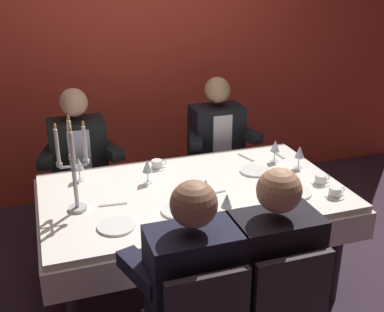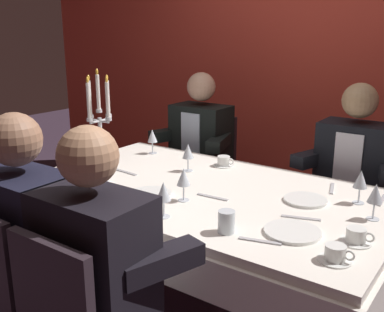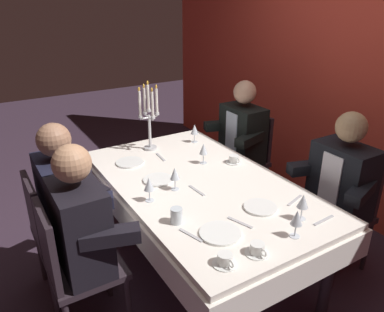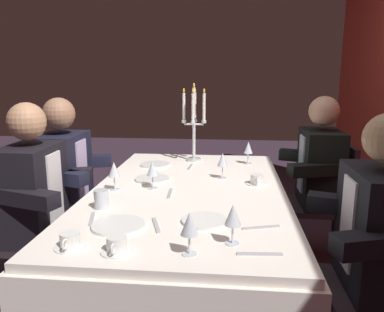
{
  "view_description": "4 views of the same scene",
  "coord_description": "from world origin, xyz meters",
  "px_view_note": "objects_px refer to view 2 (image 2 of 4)",
  "views": [
    {
      "loc": [
        -0.87,
        -2.57,
        2.1
      ],
      "look_at": [
        0.0,
        0.04,
        0.96
      ],
      "focal_mm": 44.19,
      "sensor_mm": 36.0,
      "label": 1
    },
    {
      "loc": [
        1.24,
        -1.86,
        1.54
      ],
      "look_at": [
        -0.11,
        0.03,
        0.89
      ],
      "focal_mm": 42.61,
      "sensor_mm": 36.0,
      "label": 2
    },
    {
      "loc": [
        1.98,
        -1.28,
        1.96
      ],
      "look_at": [
        -0.09,
        -0.01,
        0.91
      ],
      "focal_mm": 35.22,
      "sensor_mm": 36.0,
      "label": 3
    },
    {
      "loc": [
        2.13,
        0.23,
        1.4
      ],
      "look_at": [
        0.02,
        0.02,
        0.94
      ],
      "focal_mm": 36.26,
      "sensor_mm": 36.0,
      "label": 4
    }
  ],
  "objects_px": {
    "candelabra": "(100,121)",
    "wine_glass_1": "(375,195)",
    "coffee_cup_0": "(336,254)",
    "seated_diner_1": "(24,236)",
    "dinner_plate_2": "(292,232)",
    "dinner_plate_1": "(305,200)",
    "wine_glass_5": "(184,178)",
    "dinner_plate_3": "(90,183)",
    "seated_diner_3": "(354,165)",
    "dining_table": "(206,210)",
    "wine_glass_0": "(164,193)",
    "seated_diner_2": "(94,265)",
    "dinner_plate_0": "(150,194)",
    "seated_diner_0": "(201,140)",
    "coffee_cup_2": "(224,162)",
    "water_tumbler_0": "(226,222)",
    "coffee_cup_1": "(356,236)",
    "wine_glass_2": "(361,180)",
    "wine_glass_4": "(188,152)",
    "wine_glass_3": "(152,137)"
  },
  "relations": [
    {
      "from": "candelabra",
      "to": "wine_glass_1",
      "type": "xyz_separation_m",
      "value": [
        1.55,
        0.13,
        -0.16
      ]
    },
    {
      "from": "coffee_cup_0",
      "to": "seated_diner_1",
      "type": "height_order",
      "value": "seated_diner_1"
    },
    {
      "from": "candelabra",
      "to": "dinner_plate_2",
      "type": "height_order",
      "value": "candelabra"
    },
    {
      "from": "dinner_plate_1",
      "to": "coffee_cup_0",
      "type": "distance_m",
      "value": 0.59
    },
    {
      "from": "wine_glass_5",
      "to": "dinner_plate_3",
      "type": "bearing_deg",
      "value": -170.2
    },
    {
      "from": "coffee_cup_0",
      "to": "seated_diner_3",
      "type": "bearing_deg",
      "value": 103.66
    },
    {
      "from": "dining_table",
      "to": "dinner_plate_3",
      "type": "relative_size",
      "value": 9.09
    },
    {
      "from": "coffee_cup_0",
      "to": "dinner_plate_2",
      "type": "bearing_deg",
      "value": 149.99
    },
    {
      "from": "wine_glass_1",
      "to": "wine_glass_0",
      "type": "bearing_deg",
      "value": -146.16
    },
    {
      "from": "dining_table",
      "to": "seated_diner_1",
      "type": "bearing_deg",
      "value": -108.39
    },
    {
      "from": "dinner_plate_3",
      "to": "coffee_cup_0",
      "type": "height_order",
      "value": "coffee_cup_0"
    },
    {
      "from": "dinner_plate_2",
      "to": "seated_diner_1",
      "type": "relative_size",
      "value": 0.19
    },
    {
      "from": "seated_diner_2",
      "to": "dinner_plate_0",
      "type": "bearing_deg",
      "value": 113.77
    },
    {
      "from": "dinner_plate_2",
      "to": "seated_diner_0",
      "type": "bearing_deg",
      "value": 137.2
    },
    {
      "from": "coffee_cup_2",
      "to": "seated_diner_0",
      "type": "xyz_separation_m",
      "value": [
        -0.5,
        0.49,
        -0.03
      ]
    },
    {
      "from": "dinner_plate_2",
      "to": "water_tumbler_0",
      "type": "relative_size",
      "value": 2.48
    },
    {
      "from": "dinner_plate_3",
      "to": "seated_diner_3",
      "type": "height_order",
      "value": "seated_diner_3"
    },
    {
      "from": "wine_glass_1",
      "to": "coffee_cup_2",
      "type": "height_order",
      "value": "wine_glass_1"
    },
    {
      "from": "coffee_cup_0",
      "to": "seated_diner_0",
      "type": "distance_m",
      "value": 1.91
    },
    {
      "from": "coffee_cup_1",
      "to": "wine_glass_5",
      "type": "bearing_deg",
      "value": -178.23
    },
    {
      "from": "wine_glass_0",
      "to": "seated_diner_2",
      "type": "height_order",
      "value": "seated_diner_2"
    },
    {
      "from": "coffee_cup_0",
      "to": "coffee_cup_2",
      "type": "relative_size",
      "value": 1.0
    },
    {
      "from": "dinner_plate_1",
      "to": "wine_glass_2",
      "type": "height_order",
      "value": "wine_glass_2"
    },
    {
      "from": "dinner_plate_0",
      "to": "wine_glass_1",
      "type": "bearing_deg",
      "value": 18.9
    },
    {
      "from": "dining_table",
      "to": "wine_glass_5",
      "type": "relative_size",
      "value": 11.83
    },
    {
      "from": "water_tumbler_0",
      "to": "seated_diner_3",
      "type": "distance_m",
      "value": 1.29
    },
    {
      "from": "dinner_plate_0",
      "to": "wine_glass_5",
      "type": "bearing_deg",
      "value": 12.71
    },
    {
      "from": "candelabra",
      "to": "wine_glass_0",
      "type": "distance_m",
      "value": 0.89
    },
    {
      "from": "dinner_plate_3",
      "to": "wine_glass_0",
      "type": "height_order",
      "value": "wine_glass_0"
    },
    {
      "from": "dinner_plate_2",
      "to": "seated_diner_3",
      "type": "relative_size",
      "value": 0.19
    },
    {
      "from": "wine_glass_5",
      "to": "coffee_cup_2",
      "type": "height_order",
      "value": "wine_glass_5"
    },
    {
      "from": "dinner_plate_3",
      "to": "coffee_cup_1",
      "type": "xyz_separation_m",
      "value": [
        1.37,
        0.12,
        0.02
      ]
    },
    {
      "from": "wine_glass_1",
      "to": "wine_glass_4",
      "type": "relative_size",
      "value": 1.0
    },
    {
      "from": "wine_glass_5",
      "to": "water_tumbler_0",
      "type": "height_order",
      "value": "wine_glass_5"
    },
    {
      "from": "dinner_plate_3",
      "to": "wine_glass_4",
      "type": "bearing_deg",
      "value": 58.96
    },
    {
      "from": "dinner_plate_0",
      "to": "wine_glass_0",
      "type": "height_order",
      "value": "wine_glass_0"
    },
    {
      "from": "candelabra",
      "to": "seated_diner_0",
      "type": "relative_size",
      "value": 0.47
    },
    {
      "from": "dinner_plate_0",
      "to": "water_tumbler_0",
      "type": "relative_size",
      "value": 2.27
    },
    {
      "from": "coffee_cup_2",
      "to": "seated_diner_2",
      "type": "bearing_deg",
      "value": -79.06
    },
    {
      "from": "dining_table",
      "to": "dinner_plate_1",
      "type": "xyz_separation_m",
      "value": [
        0.49,
        0.13,
        0.13
      ]
    },
    {
      "from": "wine_glass_5",
      "to": "seated_diner_1",
      "type": "relative_size",
      "value": 0.13
    },
    {
      "from": "candelabra",
      "to": "seated_diner_1",
      "type": "height_order",
      "value": "candelabra"
    },
    {
      "from": "dinner_plate_0",
      "to": "coffee_cup_0",
      "type": "relative_size",
      "value": 1.62
    },
    {
      "from": "wine_glass_5",
      "to": "dinner_plate_1",
      "type": "bearing_deg",
      "value": 34.39
    },
    {
      "from": "wine_glass_5",
      "to": "seated_diner_0",
      "type": "height_order",
      "value": "seated_diner_0"
    },
    {
      "from": "dinner_plate_1",
      "to": "seated_diner_0",
      "type": "height_order",
      "value": "seated_diner_0"
    },
    {
      "from": "wine_glass_1",
      "to": "water_tumbler_0",
      "type": "bearing_deg",
      "value": -133.07
    },
    {
      "from": "candelabra",
      "to": "wine_glass_3",
      "type": "bearing_deg",
      "value": 81.97
    },
    {
      "from": "dinner_plate_0",
      "to": "wine_glass_4",
      "type": "xyz_separation_m",
      "value": [
        -0.08,
        0.44,
        0.11
      ]
    },
    {
      "from": "dinner_plate_2",
      "to": "seated_diner_3",
      "type": "height_order",
      "value": "seated_diner_3"
    }
  ]
}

